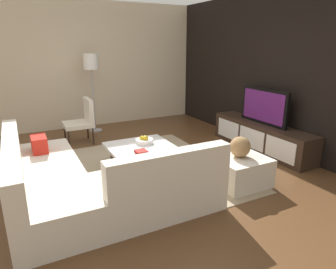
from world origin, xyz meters
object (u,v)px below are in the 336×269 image
Objects in this scene: ottoman at (238,170)px; sectional_couch at (85,183)px; book_stack at (141,152)px; fruit_bowl at (144,140)px; decorative_ball at (240,147)px; media_console at (261,137)px; coffee_table at (143,159)px; television at (264,106)px; floor_lamp at (91,67)px; accent_chair_near at (83,119)px.

sectional_couch is at bearing -101.27° from ottoman.
sectional_couch reaches higher than book_stack.
decorative_ball is at bearing 37.75° from fruit_bowl.
coffee_table is at bearing -92.49° from media_console.
media_console is 7.62× the size of decorative_ball.
fruit_bowl is (-0.28, -2.20, -0.39)m from television.
coffee_table is 1.53× the size of ottoman.
fruit_bowl is (2.35, 0.19, -0.99)m from floor_lamp.
decorative_ball is (1.00, 1.01, 0.34)m from coffee_table.
fruit_bowl is at bearing 150.78° from book_stack.
coffee_table is at bearing 11.26° from accent_chair_near.
ottoman is (0.90, -1.28, -0.05)m from media_console.
floor_lamp is (-0.70, 0.41, 0.93)m from accent_chair_near.
accent_chair_near is at bearing -151.84° from ottoman.
accent_chair_near reaches higher than media_console.
sectional_couch is (0.50, -3.30, -0.53)m from television.
sectional_couch is at bearing -59.07° from coffee_table.
coffee_table is 0.30m from fruit_bowl.
floor_lamp is (-2.63, -2.39, 0.60)m from television.
decorative_ball is (1.18, 0.91, 0.11)m from fruit_bowl.
decorative_ball reaches higher than ottoman.
media_console is 2.04× the size of television.
media_console is 2.30m from coffee_table.
ottoman is (1.00, 1.01, -0.00)m from coffee_table.
ottoman is at bearing 37.75° from fruit_bowl.
accent_chair_near is 3.20m from decorative_ball.
fruit_bowl is at bearing -97.20° from television.
floor_lamp reaches higher than media_console.
book_stack is at bearing -124.77° from decorative_ball.
decorative_ball reaches higher than coffee_table.
coffee_table is 1.42m from ottoman.
sectional_couch reaches higher than fruit_bowl.
coffee_table is at bearing 120.93° from sectional_couch.
television is 2.46m from book_stack.
floor_lamp reaches higher than book_stack.
coffee_table is 1.46m from decorative_ball.
ottoman is (0.90, -1.29, -0.62)m from television.
fruit_bowl is at bearing 4.71° from floor_lamp.
floor_lamp is 9.62× the size of book_stack.
coffee_table is (-0.60, 1.00, -0.08)m from sectional_couch.
sectional_couch is 2.48m from accent_chair_near.
floor_lamp is (-3.13, 0.91, 1.13)m from sectional_couch.
floor_lamp is at bearing 163.83° from sectional_couch.
fruit_bowl is 1.60× the size of book_stack.
television reaches higher than sectional_couch.
media_console is at bearing 125.05° from ottoman.
floor_lamp reaches higher than fruit_bowl.
media_console is 0.91× the size of sectional_couch.
television is 1.59m from decorative_ball.
accent_chair_near reaches higher than fruit_bowl.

